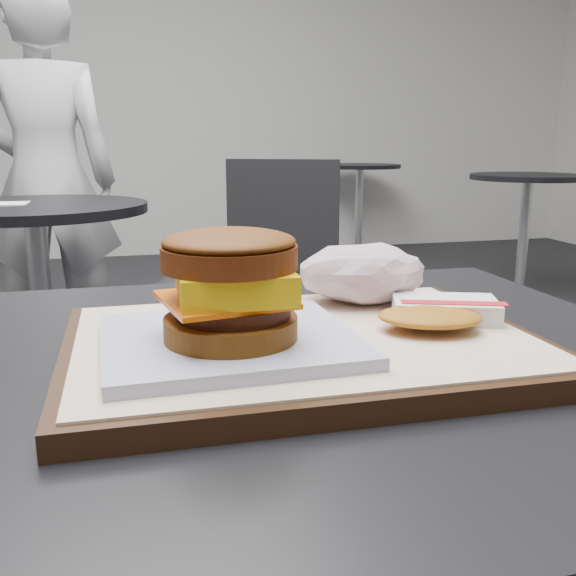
{
  "coord_description": "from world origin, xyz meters",
  "views": [
    {
      "loc": [
        -0.07,
        -0.5,
        0.95
      ],
      "look_at": [
        0.05,
        -0.03,
        0.83
      ],
      "focal_mm": 40.0,
      "sensor_mm": 36.0,
      "label": 1
    }
  ],
  "objects_px": {
    "customer_table": "(229,558)",
    "crumpled_wrapper": "(363,273)",
    "patron": "(46,181)",
    "hash_brown": "(438,312)",
    "breakfast_sandwich": "(230,299)",
    "neighbor_table": "(39,266)",
    "neighbor_chair": "(249,265)",
    "serving_tray": "(302,346)"
  },
  "relations": [
    {
      "from": "crumpled_wrapper",
      "to": "patron",
      "type": "bearing_deg",
      "value": 103.34
    },
    {
      "from": "neighbor_chair",
      "to": "breakfast_sandwich",
      "type": "bearing_deg",
      "value": -101.18
    },
    {
      "from": "breakfast_sandwich",
      "to": "crumpled_wrapper",
      "type": "bearing_deg",
      "value": 38.28
    },
    {
      "from": "hash_brown",
      "to": "patron",
      "type": "bearing_deg",
      "value": 103.62
    },
    {
      "from": "customer_table",
      "to": "neighbor_chair",
      "type": "height_order",
      "value": "neighbor_chair"
    },
    {
      "from": "serving_tray",
      "to": "crumpled_wrapper",
      "type": "height_order",
      "value": "crumpled_wrapper"
    },
    {
      "from": "hash_brown",
      "to": "breakfast_sandwich",
      "type": "bearing_deg",
      "value": -172.36
    },
    {
      "from": "neighbor_chair",
      "to": "customer_table",
      "type": "bearing_deg",
      "value": -101.43
    },
    {
      "from": "serving_tray",
      "to": "breakfast_sandwich",
      "type": "relative_size",
      "value": 1.94
    },
    {
      "from": "crumpled_wrapper",
      "to": "neighbor_chair",
      "type": "relative_size",
      "value": 0.14
    },
    {
      "from": "crumpled_wrapper",
      "to": "breakfast_sandwich",
      "type": "bearing_deg",
      "value": -141.72
    },
    {
      "from": "hash_brown",
      "to": "neighbor_chair",
      "type": "xyz_separation_m",
      "value": [
        0.16,
        1.71,
        -0.29
      ]
    },
    {
      "from": "crumpled_wrapper",
      "to": "patron",
      "type": "distance_m",
      "value": 2.29
    },
    {
      "from": "breakfast_sandwich",
      "to": "patron",
      "type": "relative_size",
      "value": 0.13
    },
    {
      "from": "neighbor_chair",
      "to": "patron",
      "type": "distance_m",
      "value": 0.98
    },
    {
      "from": "breakfast_sandwich",
      "to": "hash_brown",
      "type": "distance_m",
      "value": 0.19
    },
    {
      "from": "hash_brown",
      "to": "patron",
      "type": "height_order",
      "value": "patron"
    },
    {
      "from": "customer_table",
      "to": "hash_brown",
      "type": "bearing_deg",
      "value": -3.34
    },
    {
      "from": "customer_table",
      "to": "neighbor_chair",
      "type": "bearing_deg",
      "value": 78.57
    },
    {
      "from": "breakfast_sandwich",
      "to": "patron",
      "type": "height_order",
      "value": "patron"
    },
    {
      "from": "serving_tray",
      "to": "neighbor_table",
      "type": "xyz_separation_m",
      "value": [
        -0.41,
        1.66,
        -0.23
      ]
    },
    {
      "from": "neighbor_table",
      "to": "neighbor_chair",
      "type": "relative_size",
      "value": 0.85
    },
    {
      "from": "neighbor_table",
      "to": "patron",
      "type": "xyz_separation_m",
      "value": [
        -0.03,
        0.66,
        0.23
      ]
    },
    {
      "from": "hash_brown",
      "to": "neighbor_chair",
      "type": "height_order",
      "value": "neighbor_chair"
    },
    {
      "from": "hash_brown",
      "to": "patron",
      "type": "xyz_separation_m",
      "value": [
        -0.56,
        2.32,
        -0.02
      ]
    },
    {
      "from": "crumpled_wrapper",
      "to": "neighbor_table",
      "type": "distance_m",
      "value": 1.67
    },
    {
      "from": "breakfast_sandwich",
      "to": "neighbor_table",
      "type": "bearing_deg",
      "value": 101.76
    },
    {
      "from": "breakfast_sandwich",
      "to": "neighbor_chair",
      "type": "height_order",
      "value": "breakfast_sandwich"
    },
    {
      "from": "serving_tray",
      "to": "patron",
      "type": "distance_m",
      "value": 2.36
    },
    {
      "from": "customer_table",
      "to": "patron",
      "type": "bearing_deg",
      "value": 99.27
    },
    {
      "from": "serving_tray",
      "to": "patron",
      "type": "xyz_separation_m",
      "value": [
        -0.44,
        2.32,
        -0.0
      ]
    },
    {
      "from": "patron",
      "to": "neighbor_chair",
      "type": "bearing_deg",
      "value": 138.31
    },
    {
      "from": "breakfast_sandwich",
      "to": "hash_brown",
      "type": "relative_size",
      "value": 1.49
    },
    {
      "from": "serving_tray",
      "to": "crumpled_wrapper",
      "type": "relative_size",
      "value": 2.99
    },
    {
      "from": "customer_table",
      "to": "crumpled_wrapper",
      "type": "xyz_separation_m",
      "value": [
        0.15,
        0.08,
        0.23
      ]
    },
    {
      "from": "customer_table",
      "to": "breakfast_sandwich",
      "type": "height_order",
      "value": "breakfast_sandwich"
    },
    {
      "from": "customer_table",
      "to": "serving_tray",
      "type": "bearing_deg",
      "value": -8.52
    },
    {
      "from": "breakfast_sandwich",
      "to": "patron",
      "type": "xyz_separation_m",
      "value": [
        -0.38,
        2.35,
        -0.05
      ]
    },
    {
      "from": "patron",
      "to": "customer_table",
      "type": "bearing_deg",
      "value": 97.63
    },
    {
      "from": "customer_table",
      "to": "crumpled_wrapper",
      "type": "height_order",
      "value": "crumpled_wrapper"
    },
    {
      "from": "neighbor_table",
      "to": "breakfast_sandwich",
      "type": "bearing_deg",
      "value": -78.24
    },
    {
      "from": "serving_tray",
      "to": "neighbor_chair",
      "type": "height_order",
      "value": "neighbor_chair"
    }
  ]
}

